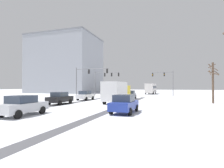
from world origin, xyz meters
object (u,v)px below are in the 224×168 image
at_px(car_white_second, 85,95).
at_px(car_silver_fifth, 23,105).
at_px(traffic_signal_far_right, 165,78).
at_px(box_truck_delivery, 117,92).
at_px(traffic_signal_near_left, 88,76).
at_px(car_black_third, 60,98).
at_px(car_grey_lead, 130,95).
at_px(traffic_signal_far_left, 105,78).
at_px(office_building_far_left_block, 66,65).
at_px(car_blue_fourth, 124,104).
at_px(bus_oncoming, 151,88).
at_px(bare_tree_sidewalk_mid, 213,81).

height_order(car_white_second, car_silver_fifth, same).
xyz_separation_m(traffic_signal_far_right, box_truck_delivery, (-6.17, -23.30, -2.98)).
bearing_deg(traffic_signal_near_left, car_black_third, -79.36).
bearing_deg(car_grey_lead, car_white_second, -139.96).
xyz_separation_m(traffic_signal_far_left, office_building_far_left_block, (-23.72, 18.15, 6.42)).
bearing_deg(car_black_third, traffic_signal_near_left, 100.64).
height_order(car_black_third, car_blue_fourth, same).
relative_size(traffic_signal_far_right, car_black_third, 1.58).
bearing_deg(car_silver_fifth, car_white_second, 99.94).
relative_size(bus_oncoming, office_building_far_left_block, 0.44).
xyz_separation_m(traffic_signal_near_left, traffic_signal_far_right, (15.45, 13.96, -0.09)).
distance_m(traffic_signal_far_left, traffic_signal_near_left, 10.18).
height_order(traffic_signal_near_left, car_black_third, traffic_signal_near_left).
height_order(car_black_third, office_building_far_left_block, office_building_far_left_block).
bearing_deg(office_building_far_left_block, car_blue_fourth, -52.23).
xyz_separation_m(car_grey_lead, office_building_far_left_block, (-32.81, 28.22, 10.42)).
distance_m(car_black_third, car_silver_fifth, 9.49).
bearing_deg(traffic_signal_far_right, car_white_second, -123.73).
xyz_separation_m(traffic_signal_far_right, office_building_far_left_block, (-39.05, 14.37, 6.62)).
bearing_deg(traffic_signal_far_left, box_truck_delivery, -64.86).
height_order(traffic_signal_far_right, car_grey_lead, traffic_signal_far_right).
xyz_separation_m(car_grey_lead, bus_oncoming, (1.32, 26.03, 1.18)).
relative_size(car_black_third, bare_tree_sidewalk_mid, 0.72).
height_order(traffic_signal_far_right, bus_oncoming, traffic_signal_far_right).
bearing_deg(traffic_signal_far_left, car_silver_fifth, -80.98).
distance_m(car_silver_fifth, box_truck_delivery, 13.78).
bearing_deg(office_building_far_left_block, bus_oncoming, -3.67).
relative_size(traffic_signal_near_left, car_blue_fourth, 1.81).
xyz_separation_m(traffic_signal_far_left, car_blue_fourth, (12.56, -28.67, -4.00)).
xyz_separation_m(car_black_third, bare_tree_sidewalk_mid, (19.75, 7.60, 2.32)).
relative_size(car_black_third, office_building_far_left_block, 0.16).
bearing_deg(traffic_signal_far_right, traffic_signal_near_left, -137.91).
height_order(traffic_signal_far_left, car_blue_fourth, traffic_signal_far_left).
bearing_deg(car_black_third, traffic_signal_far_right, 64.74).
relative_size(traffic_signal_near_left, bare_tree_sidewalk_mid, 1.31).
distance_m(car_blue_fourth, office_building_far_left_block, 60.15).
distance_m(traffic_signal_far_left, box_truck_delivery, 21.79).
distance_m(box_truck_delivery, bare_tree_sidewalk_mid, 13.54).
height_order(traffic_signal_far_right, box_truck_delivery, traffic_signal_far_right).
bearing_deg(bare_tree_sidewalk_mid, car_silver_fifth, -135.50).
bearing_deg(car_white_second, car_black_third, -88.77).
bearing_deg(traffic_signal_far_right, bus_oncoming, 111.99).
height_order(car_white_second, bare_tree_sidewalk_mid, bare_tree_sidewalk_mid).
bearing_deg(box_truck_delivery, office_building_far_left_block, 131.12).
relative_size(traffic_signal_far_right, car_white_second, 1.58).
bearing_deg(car_black_third, car_silver_fifth, -72.93).
distance_m(car_blue_fourth, box_truck_delivery, 9.80).
bearing_deg(box_truck_delivery, traffic_signal_near_left, 134.83).
bearing_deg(traffic_signal_far_left, bus_oncoming, 56.88).
distance_m(car_black_third, box_truck_delivery, 7.94).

